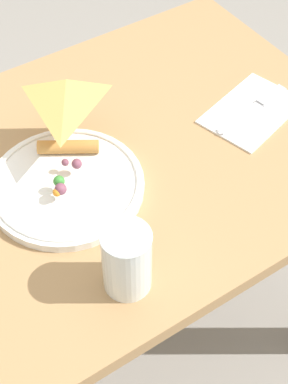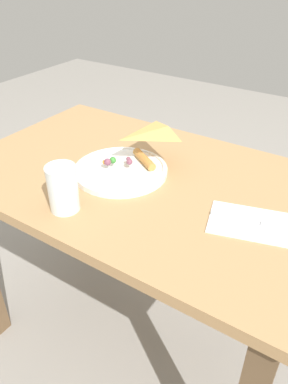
{
  "view_description": "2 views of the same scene",
  "coord_description": "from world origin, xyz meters",
  "px_view_note": "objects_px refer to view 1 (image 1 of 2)",
  "views": [
    {
      "loc": [
        0.3,
        0.64,
        1.47
      ],
      "look_at": [
        -0.04,
        0.13,
        0.75
      ],
      "focal_mm": 55.0,
      "sensor_mm": 36.0,
      "label": 1
    },
    {
      "loc": [
        -0.51,
        0.75,
        1.25
      ],
      "look_at": [
        -0.08,
        0.11,
        0.73
      ],
      "focal_mm": 35.0,
      "sensor_mm": 36.0,
      "label": 2
    }
  ],
  "objects_px": {
    "dining_table": "(91,211)",
    "milk_glass": "(127,261)",
    "butter_knife": "(255,107)",
    "plate_pizza": "(66,183)",
    "napkin_folded": "(252,111)"
  },
  "relations": [
    {
      "from": "dining_table",
      "to": "milk_glass",
      "type": "relative_size",
      "value": 8.73
    },
    {
      "from": "milk_glass",
      "to": "butter_knife",
      "type": "relative_size",
      "value": 0.63
    },
    {
      "from": "plate_pizza",
      "to": "butter_knife",
      "type": "bearing_deg",
      "value": 176.8
    },
    {
      "from": "milk_glass",
      "to": "napkin_folded",
      "type": "distance_m",
      "value": 0.45
    },
    {
      "from": "napkin_folded",
      "to": "butter_knife",
      "type": "height_order",
      "value": "butter_knife"
    },
    {
      "from": "napkin_folded",
      "to": "dining_table",
      "type": "bearing_deg",
      "value": -7.31
    },
    {
      "from": "milk_glass",
      "to": "butter_knife",
      "type": "xyz_separation_m",
      "value": [
        -0.41,
        -0.19,
        -0.05
      ]
    },
    {
      "from": "plate_pizza",
      "to": "napkin_folded",
      "type": "distance_m",
      "value": 0.39
    },
    {
      "from": "plate_pizza",
      "to": "napkin_folded",
      "type": "bearing_deg",
      "value": 176.49
    },
    {
      "from": "dining_table",
      "to": "plate_pizza",
      "type": "relative_size",
      "value": 3.9
    },
    {
      "from": "butter_knife",
      "to": "milk_glass",
      "type": "bearing_deg",
      "value": 15.24
    },
    {
      "from": "dining_table",
      "to": "milk_glass",
      "type": "xyz_separation_m",
      "value": [
        0.06,
        0.24,
        0.17
      ]
    },
    {
      "from": "plate_pizza",
      "to": "butter_knife",
      "type": "distance_m",
      "value": 0.4
    },
    {
      "from": "dining_table",
      "to": "napkin_folded",
      "type": "relative_size",
      "value": 4.73
    },
    {
      "from": "dining_table",
      "to": "milk_glass",
      "type": "distance_m",
      "value": 0.3
    }
  ]
}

